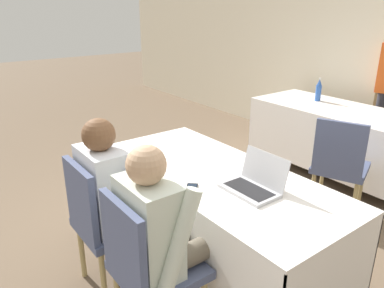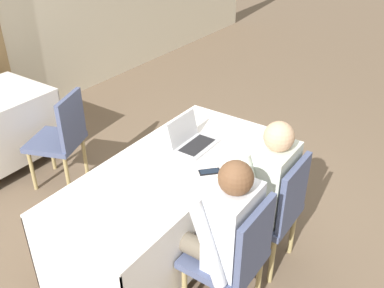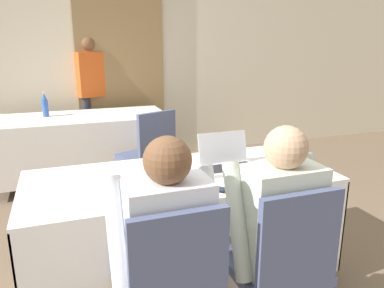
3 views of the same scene
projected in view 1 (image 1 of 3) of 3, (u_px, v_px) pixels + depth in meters
ground_plane at (214, 264)px, 2.75m from camera, size 24.00×24.00×0.00m
conference_table_near at (216, 196)px, 2.56m from camera, size 1.86×0.81×0.74m
conference_table_far at (337, 124)px, 4.10m from camera, size 1.86×0.81×0.74m
laptop at (254, 184)px, 2.24m from camera, size 0.34×0.26×0.22m
cell_phone at (191, 189)px, 2.26m from camera, size 0.15×0.15×0.01m
paper_beside_laptop at (202, 169)px, 2.55m from camera, size 0.21×0.30×0.00m
paper_centre_table at (300, 225)px, 1.90m from camera, size 0.30×0.35×0.00m
water_bottle at (319, 91)px, 4.32m from camera, size 0.06×0.06×0.27m
chair_near_left at (103, 219)px, 2.38m from camera, size 0.44×0.44×0.91m
chair_near_right at (146, 265)px, 1.97m from camera, size 0.44×0.44×0.91m
chair_far_spare at (340, 163)px, 3.23m from camera, size 0.57×0.57×0.91m
person_checkered_shirt at (116, 193)px, 2.39m from camera, size 0.50×0.52×1.17m
person_white_shirt at (162, 232)px, 1.97m from camera, size 0.50×0.52×1.17m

